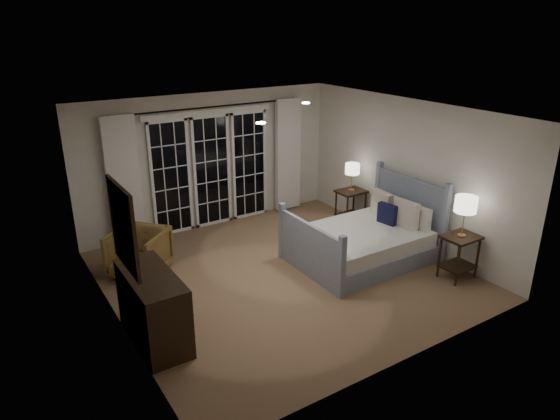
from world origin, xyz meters
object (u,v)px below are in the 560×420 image
bed (364,241)px  nightstand_left (459,250)px  armchair (139,253)px  lamp_left (466,205)px  dresser (153,307)px  lamp_right (352,169)px  nightstand_right (351,202)px

bed → nightstand_left: (0.77, -1.25, 0.14)m
bed → armchair: 3.58m
lamp_left → dresser: size_ratio=0.49×
armchair → dresser: 1.81m
bed → lamp_right: bearing=58.7°
nightstand_right → lamp_left: (-0.01, -2.52, 0.73)m
lamp_left → dresser: bearing=167.9°
nightstand_left → armchair: (-4.04, 2.71, -0.09)m
lamp_right → bed: bearing=-121.3°
bed → nightstand_right: (0.78, 1.28, 0.13)m
dresser → nightstand_left: bearing=-12.1°
nightstand_left → bed: bearing=121.7°
bed → lamp_left: 1.70m
nightstand_right → lamp_left: bearing=-90.1°
bed → nightstand_right: bearing=58.7°
nightstand_right → lamp_right: (0.00, 0.00, 0.65)m
nightstand_left → lamp_right: 2.61m
armchair → bed: bearing=24.2°
bed → nightstand_left: 1.47m
lamp_left → lamp_right: (0.01, 2.52, -0.09)m
nightstand_left → nightstand_right: (0.01, 2.52, -0.00)m
bed → lamp_right: bed is taller
bed → armchair: (-3.27, 1.46, 0.04)m
nightstand_right → dresser: size_ratio=0.54×
bed → dresser: bed is taller
dresser → armchair: bearing=77.9°
nightstand_left → nightstand_right: nightstand_left is taller
bed → nightstand_left: bed is taller
lamp_left → dresser: lamp_left is taller
bed → nightstand_right: bed is taller
lamp_right → lamp_left: bearing=-90.1°
lamp_right → armchair: size_ratio=0.66×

